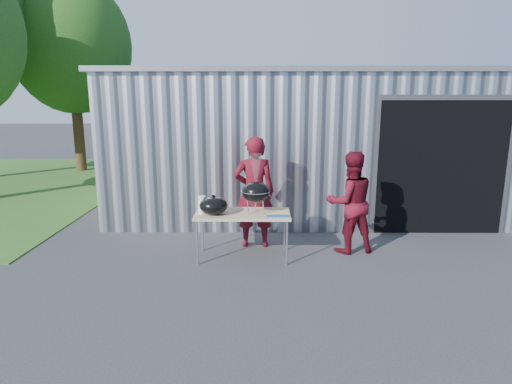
{
  "coord_description": "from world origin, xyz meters",
  "views": [
    {
      "loc": [
        -0.12,
        -6.22,
        2.51
      ],
      "look_at": [
        -0.16,
        0.53,
        1.05
      ],
      "focal_mm": 30.0,
      "sensor_mm": 36.0,
      "label": 1
    }
  ],
  "objects_px": {
    "kettle_grill": "(256,187)",
    "person_bystander": "(350,202)",
    "folding_table": "(243,215)",
    "person_cook": "(254,192)"
  },
  "relations": [
    {
      "from": "kettle_grill",
      "to": "person_bystander",
      "type": "relative_size",
      "value": 0.55
    },
    {
      "from": "kettle_grill",
      "to": "person_bystander",
      "type": "xyz_separation_m",
      "value": [
        1.56,
        0.31,
        -0.32
      ]
    },
    {
      "from": "folding_table",
      "to": "person_bystander",
      "type": "distance_m",
      "value": 1.8
    },
    {
      "from": "kettle_grill",
      "to": "person_cook",
      "type": "bearing_deg",
      "value": 92.85
    },
    {
      "from": "kettle_grill",
      "to": "person_cook",
      "type": "xyz_separation_m",
      "value": [
        -0.03,
        0.58,
        -0.21
      ]
    },
    {
      "from": "person_cook",
      "to": "person_bystander",
      "type": "bearing_deg",
      "value": 168.52
    },
    {
      "from": "folding_table",
      "to": "person_bystander",
      "type": "height_order",
      "value": "person_bystander"
    },
    {
      "from": "folding_table",
      "to": "person_cook",
      "type": "xyz_separation_m",
      "value": [
        0.18,
        0.58,
        0.25
      ]
    },
    {
      "from": "folding_table",
      "to": "person_bystander",
      "type": "relative_size",
      "value": 0.89
    },
    {
      "from": "person_bystander",
      "to": "folding_table",
      "type": "bearing_deg",
      "value": -2.0
    }
  ]
}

